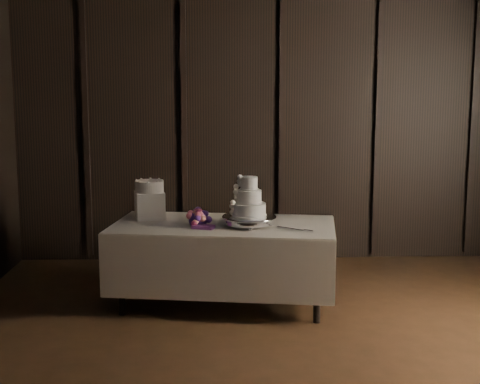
# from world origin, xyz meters

# --- Properties ---
(room) EXTENTS (6.08, 7.08, 3.08)m
(room) POSITION_xyz_m (0.00, 0.00, 1.50)
(room) COLOR black
(room) RESTS_ON ground
(display_table) EXTENTS (2.12, 1.32, 0.76)m
(display_table) POSITION_xyz_m (-0.68, 1.82, 0.42)
(display_table) COLOR silver
(display_table) RESTS_ON ground
(cake_stand) EXTENTS (0.51, 0.51, 0.09)m
(cake_stand) POSITION_xyz_m (-0.45, 1.70, 0.81)
(cake_stand) COLOR silver
(cake_stand) RESTS_ON display_table
(wedding_cake) EXTENTS (0.33, 0.29, 0.35)m
(wedding_cake) POSITION_xyz_m (-0.48, 1.69, 0.99)
(wedding_cake) COLOR white
(wedding_cake) RESTS_ON cake_stand
(bouquet) EXTENTS (0.41, 0.47, 0.19)m
(bouquet) POSITION_xyz_m (-0.91, 1.74, 0.83)
(bouquet) COLOR #E5647A
(bouquet) RESTS_ON display_table
(box_pedestal) EXTENTS (0.31, 0.31, 0.25)m
(box_pedestal) POSITION_xyz_m (-1.37, 2.10, 0.89)
(box_pedestal) COLOR white
(box_pedestal) RESTS_ON display_table
(small_cake) EXTENTS (0.33, 0.33, 0.11)m
(small_cake) POSITION_xyz_m (-1.37, 2.10, 1.06)
(small_cake) COLOR white
(small_cake) RESTS_ON box_pedestal
(cake_knife) EXTENTS (0.30, 0.26, 0.01)m
(cake_knife) POSITION_xyz_m (-0.10, 1.56, 0.77)
(cake_knife) COLOR silver
(cake_knife) RESTS_ON display_table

